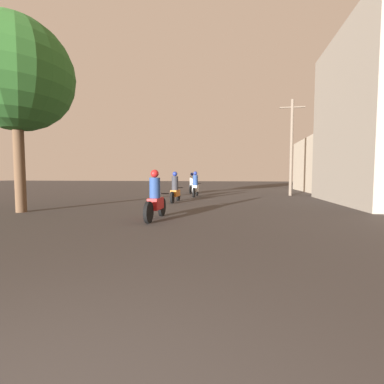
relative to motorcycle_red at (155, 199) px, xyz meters
The scene contains 7 objects.
motorcycle_red is the anchor object (origin of this frame).
motorcycle_orange 5.16m from the motorcycle_red, 96.84° to the left, with size 0.60×1.88×1.54m.
motorcycle_white 8.66m from the motorcycle_red, 90.93° to the left, with size 0.60×1.91×1.60m.
motorcycle_black 11.93m from the motorcycle_red, 94.42° to the left, with size 0.60×1.99×1.56m.
building_right_far 18.67m from the motorcycle_red, 55.53° to the left, with size 5.17×7.84×4.40m.
utility_pole_far 12.37m from the motorcycle_red, 60.36° to the left, with size 1.60×0.20×6.29m.
street_tree 6.85m from the motorcycle_red, behind, with size 3.92×3.92×6.86m.
Camera 1 is at (0.95, -0.34, 1.33)m, focal length 24.00 mm.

